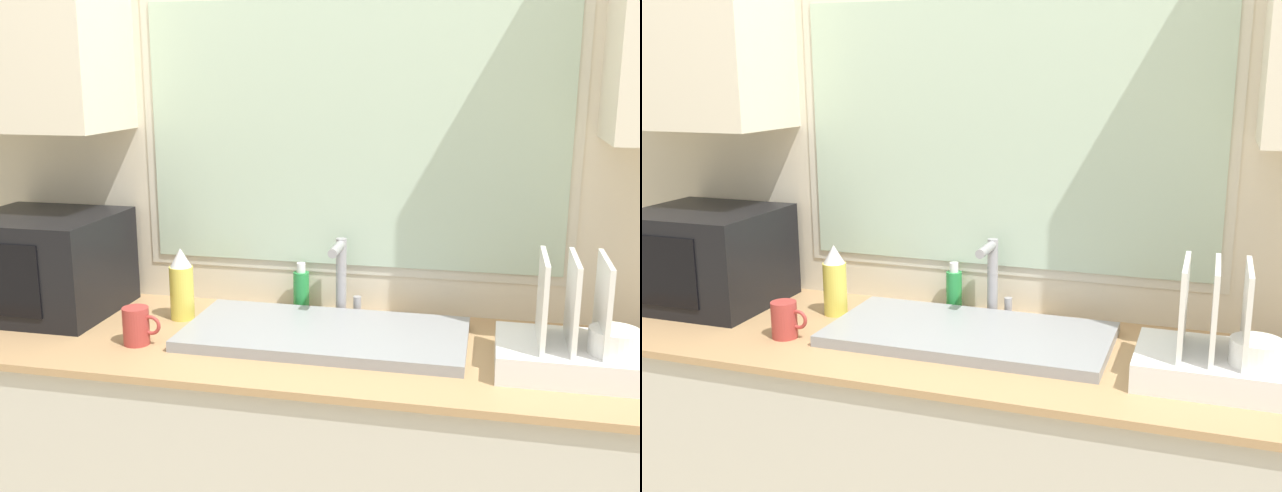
{
  "view_description": "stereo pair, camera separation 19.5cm",
  "coord_description": "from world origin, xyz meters",
  "views": [
    {
      "loc": [
        0.41,
        -1.57,
        1.62
      ],
      "look_at": [
        -0.02,
        0.28,
        1.17
      ],
      "focal_mm": 42.0,
      "sensor_mm": 36.0,
      "label": 1
    },
    {
      "loc": [
        0.6,
        -1.51,
        1.62
      ],
      "look_at": [
        -0.02,
        0.28,
        1.17
      ],
      "focal_mm": 42.0,
      "sensor_mm": 36.0,
      "label": 2
    }
  ],
  "objects": [
    {
      "name": "countertop",
      "position": [
        0.0,
        0.31,
        0.44
      ],
      "size": [
        2.31,
        0.66,
        0.89
      ],
      "color": "beige",
      "rests_on": "ground_plane"
    },
    {
      "name": "wall_back",
      "position": [
        0.0,
        0.61,
        1.42
      ],
      "size": [
        6.0,
        0.38,
        2.6
      ],
      "color": "beige",
      "rests_on": "ground_plane"
    },
    {
      "name": "sink_basin",
      "position": [
        -0.02,
        0.35,
        0.9
      ],
      "size": [
        0.77,
        0.38,
        0.03
      ],
      "color": "gray",
      "rests_on": "countertop"
    },
    {
      "name": "faucet",
      "position": [
        -0.01,
        0.55,
        1.02
      ],
      "size": [
        0.08,
        0.15,
        0.24
      ],
      "color": "#99999E",
      "rests_on": "countertop"
    },
    {
      "name": "microwave",
      "position": [
        -0.91,
        0.4,
        1.04
      ],
      "size": [
        0.42,
        0.39,
        0.3
      ],
      "color": "black",
      "rests_on": "countertop"
    },
    {
      "name": "dish_rack",
      "position": [
        0.63,
        0.26,
        0.96
      ],
      "size": [
        0.35,
        0.27,
        0.29
      ],
      "color": "white",
      "rests_on": "countertop"
    },
    {
      "name": "spray_bottle",
      "position": [
        -0.47,
        0.42,
        0.99
      ],
      "size": [
        0.07,
        0.07,
        0.22
      ],
      "color": "#D8CC4C",
      "rests_on": "countertop"
    },
    {
      "name": "soap_bottle",
      "position": [
        -0.15,
        0.58,
        0.95
      ],
      "size": [
        0.05,
        0.05,
        0.15
      ],
      "color": "#268C3F",
      "rests_on": "countertop"
    },
    {
      "name": "mug_near_sink",
      "position": [
        -0.51,
        0.19,
        0.94
      ],
      "size": [
        0.11,
        0.07,
        0.1
      ],
      "color": "#A53833",
      "rests_on": "countertop"
    }
  ]
}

